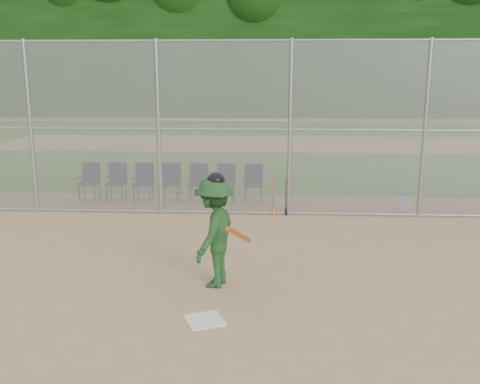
{
  "coord_description": "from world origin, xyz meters",
  "views": [
    {
      "loc": [
        0.52,
        -7.13,
        3.25
      ],
      "look_at": [
        0.0,
        2.5,
        1.1
      ],
      "focal_mm": 40.0,
      "sensor_mm": 36.0,
      "label": 1
    }
  ],
  "objects_px": {
    "chair_0": "(89,182)",
    "water_cooler": "(403,200)",
    "home_plate": "(205,320)",
    "batter_at_plate": "(215,232)"
  },
  "relations": [
    {
      "from": "chair_0",
      "to": "water_cooler",
      "type": "bearing_deg",
      "value": -3.57
    },
    {
      "from": "water_cooler",
      "to": "home_plate",
      "type": "bearing_deg",
      "value": -123.23
    },
    {
      "from": "home_plate",
      "to": "water_cooler",
      "type": "xyz_separation_m",
      "value": [
        4.14,
        6.33,
        0.2
      ]
    },
    {
      "from": "home_plate",
      "to": "chair_0",
      "type": "relative_size",
      "value": 0.49
    },
    {
      "from": "batter_at_plate",
      "to": "home_plate",
      "type": "bearing_deg",
      "value": -90.69
    },
    {
      "from": "home_plate",
      "to": "chair_0",
      "type": "bearing_deg",
      "value": 119.36
    },
    {
      "from": "home_plate",
      "to": "water_cooler",
      "type": "relative_size",
      "value": 1.17
    },
    {
      "from": "batter_at_plate",
      "to": "water_cooler",
      "type": "distance_m",
      "value": 6.57
    },
    {
      "from": "water_cooler",
      "to": "batter_at_plate",
      "type": "bearing_deg",
      "value": -129.19
    },
    {
      "from": "chair_0",
      "to": "home_plate",
      "type": "bearing_deg",
      "value": -60.64
    }
  ]
}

